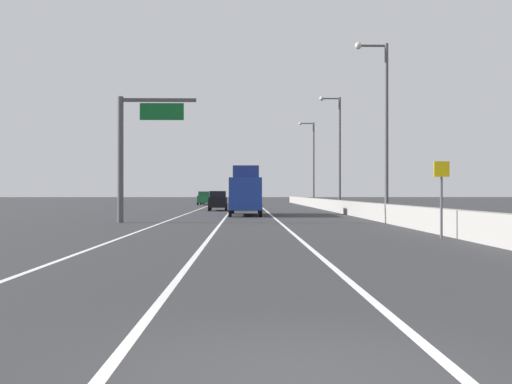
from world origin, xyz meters
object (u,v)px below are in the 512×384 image
object	(u,v)px
lamp_post_right_fourth	(312,158)
car_black_2	(218,201)
car_green_0	(205,198)
overhead_sign_gantry	(133,143)
car_red_1	(209,198)
lamp_post_right_second	(383,119)
box_truck	(246,192)
lamp_post_right_third	(337,146)
speed_advisory_sign	(441,193)

from	to	relation	value
lamp_post_right_fourth	car_black_2	size ratio (longest dim) A/B	2.50
car_green_0	car_black_2	bearing A→B (deg)	-83.29
overhead_sign_gantry	car_red_1	xyz separation A→B (m)	(0.90, 57.91, -3.76)
lamp_post_right_second	car_black_2	bearing A→B (deg)	118.81
lamp_post_right_fourth	car_black_2	distance (m)	24.14
lamp_post_right_fourth	box_truck	size ratio (longest dim) A/B	1.37
lamp_post_right_second	car_black_2	xyz separation A→B (m)	(-11.42, 20.76, -5.47)
lamp_post_right_fourth	overhead_sign_gantry	bearing A→B (deg)	-110.02
car_black_2	box_truck	xyz separation A→B (m)	(2.73, -11.43, 0.85)
lamp_post_right_second	box_truck	distance (m)	13.56
lamp_post_right_third	box_truck	distance (m)	15.19
speed_advisory_sign	car_red_1	world-z (taller)	speed_advisory_sign
lamp_post_right_fourth	speed_advisory_sign	bearing A→B (deg)	-91.50
lamp_post_right_third	speed_advisory_sign	bearing A→B (deg)	-92.59
car_red_1	box_truck	bearing A→B (deg)	-82.85
speed_advisory_sign	box_truck	distance (m)	24.76
overhead_sign_gantry	car_black_2	size ratio (longest dim) A/B	1.65
lamp_post_right_second	box_truck	xyz separation A→B (m)	(-8.69, 9.33, -4.62)
car_black_2	car_red_1	bearing A→B (deg)	95.06
lamp_post_right_fourth	car_green_0	world-z (taller)	lamp_post_right_fourth
lamp_post_right_second	box_truck	bearing A→B (deg)	132.96
car_green_0	lamp_post_right_second	bearing A→B (deg)	-73.04
car_black_2	box_truck	bearing A→B (deg)	-76.57
overhead_sign_gantry	lamp_post_right_fourth	xyz separation A→B (m)	(15.73, 43.18, 1.71)
lamp_post_right_third	lamp_post_right_fourth	bearing A→B (deg)	90.34
speed_advisory_sign	lamp_post_right_fourth	bearing A→B (deg)	88.50
overhead_sign_gantry	car_green_0	xyz separation A→B (m)	(0.82, 49.97, -3.75)
lamp_post_right_third	lamp_post_right_fourth	world-z (taller)	same
speed_advisory_sign	car_black_2	world-z (taller)	speed_advisory_sign
car_green_0	car_black_2	distance (m)	27.36
lamp_post_right_second	lamp_post_right_third	xyz separation A→B (m)	(0.42, 20.57, 0.00)
car_green_0	car_red_1	size ratio (longest dim) A/B	1.08
lamp_post_right_third	car_green_0	world-z (taller)	lamp_post_right_third
car_green_0	box_truck	xyz separation A→B (m)	(5.92, -38.60, 0.84)
car_red_1	box_truck	size ratio (longest dim) A/B	0.54
speed_advisory_sign	lamp_post_right_second	bearing A→B (deg)	85.38
lamp_post_right_third	car_black_2	size ratio (longest dim) A/B	2.50
car_green_0	lamp_post_right_third	bearing A→B (deg)	-61.21
lamp_post_right_third	car_red_1	bearing A→B (deg)	112.96
car_red_1	car_black_2	size ratio (longest dim) A/B	0.97
lamp_post_right_second	car_green_0	world-z (taller)	lamp_post_right_second
speed_advisory_sign	car_red_1	size ratio (longest dim) A/B	0.68
box_truck	lamp_post_right_third	bearing A→B (deg)	50.96
speed_advisory_sign	lamp_post_right_fourth	size ratio (longest dim) A/B	0.26
overhead_sign_gantry	lamp_post_right_third	distance (m)	27.67
lamp_post_right_third	overhead_sign_gantry	bearing A→B (deg)	-125.04
lamp_post_right_fourth	car_red_1	xyz separation A→B (m)	(-14.83, 14.73, -5.47)
box_truck	car_green_0	bearing A→B (deg)	98.73
lamp_post_right_second	car_black_2	world-z (taller)	lamp_post_right_second
speed_advisory_sign	lamp_post_right_third	world-z (taller)	lamp_post_right_third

